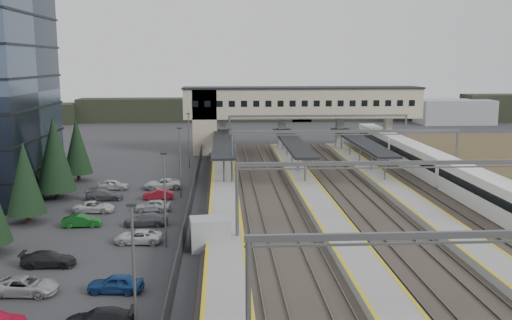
{
  "coord_description": "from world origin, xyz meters",
  "views": [
    {
      "loc": [
        -3.22,
        -54.41,
        15.44
      ],
      "look_at": [
        0.78,
        11.46,
        4.0
      ],
      "focal_mm": 40.0,
      "sensor_mm": 36.0,
      "label": 1
    }
  ],
  "objects": [
    {
      "name": "ground",
      "position": [
        0.0,
        0.0,
        0.0
      ],
      "size": [
        220.0,
        220.0,
        0.0
      ],
      "primitive_type": "plane",
      "color": "#2B2B2D",
      "rests_on": "ground"
    },
    {
      "name": "lampposts",
      "position": [
        -8.0,
        1.25,
        4.34
      ],
      "size": [
        0.5,
        53.25,
        8.07
      ],
      "color": "slate",
      "rests_on": "ground"
    },
    {
      "name": "canopies",
      "position": [
        7.0,
        27.0,
        3.92
      ],
      "size": [
        23.1,
        30.0,
        3.28
      ],
      "color": "black",
      "rests_on": "ground"
    },
    {
      "name": "footbridge",
      "position": [
        7.7,
        42.0,
        7.93
      ],
      "size": [
        40.4,
        6.4,
        11.2
      ],
      "color": "#C2BB97",
      "rests_on": "ground"
    },
    {
      "name": "relay_cabin_near",
      "position": [
        -4.3,
        -8.74,
        1.33
      ],
      "size": [
        3.45,
        2.7,
        2.66
      ],
      "color": "#929597",
      "rests_on": "ground"
    },
    {
      "name": "rail_corridor",
      "position": [
        9.34,
        5.0,
        0.29
      ],
      "size": [
        34.0,
        90.0,
        0.92
      ],
      "color": "#332F27",
      "rests_on": "ground"
    },
    {
      "name": "gantries",
      "position": [
        12.0,
        3.0,
        6.0
      ],
      "size": [
        28.4,
        62.28,
        7.17
      ],
      "color": "slate",
      "rests_on": "ground"
    },
    {
      "name": "car_park",
      "position": [
        -13.29,
        -6.48,
        0.61
      ],
      "size": [
        10.63,
        44.77,
        1.28
      ],
      "color": "#A8A7AB",
      "rests_on": "ground"
    },
    {
      "name": "train",
      "position": [
        24.0,
        20.98,
        2.04
      ],
      "size": [
        2.85,
        59.47,
        3.58
      ],
      "color": "white",
      "rests_on": "ground"
    },
    {
      "name": "relay_cabin_far",
      "position": [
        -4.07,
        -8.08,
        1.1
      ],
      "size": [
        2.73,
        2.42,
        2.19
      ],
      "color": "#929597",
      "rests_on": "ground"
    },
    {
      "name": "conifer_row",
      "position": [
        -22.0,
        -3.86,
        4.84
      ],
      "size": [
        4.42,
        49.82,
        9.5
      ],
      "color": "black",
      "rests_on": "ground"
    },
    {
      "name": "fence",
      "position": [
        -6.5,
        5.0,
        1.0
      ],
      "size": [
        0.08,
        90.0,
        2.0
      ],
      "color": "#26282B",
      "rests_on": "ground"
    },
    {
      "name": "treeline_far",
      "position": [
        23.81,
        92.28,
        2.95
      ],
      "size": [
        170.0,
        19.0,
        7.0
      ],
      "color": "black",
      "rests_on": "ground"
    }
  ]
}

